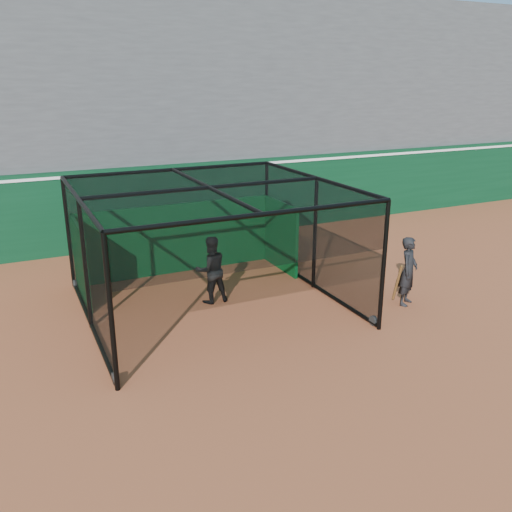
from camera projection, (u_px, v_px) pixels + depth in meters
name	position (u px, v px, depth m)	size (l,w,h in m)	color
ground	(285.00, 358.00, 10.30)	(120.00, 120.00, 0.00)	#994C2C
outfield_wall	(160.00, 203.00, 17.20)	(50.00, 0.50, 2.50)	#09341C
grandstand	(126.00, 95.00, 19.44)	(50.00, 7.85, 8.95)	#4C4C4F
batting_cage	(210.00, 248.00, 12.26)	(5.59, 5.48, 2.79)	black
batter	(211.00, 270.00, 12.65)	(0.78, 0.61, 1.61)	black
on_deck_player	(408.00, 271.00, 12.52)	(0.71, 0.66, 1.63)	black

